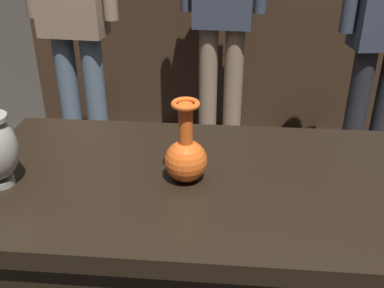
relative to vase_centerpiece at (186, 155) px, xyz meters
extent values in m
cube|color=black|center=(0.03, 0.01, -0.10)|extent=(1.20, 0.64, 0.05)
cube|color=#382619|center=(0.03, 2.21, -0.40)|extent=(2.60, 0.40, 0.95)
sphere|color=#E55B1E|center=(0.00, 0.00, -0.02)|extent=(0.11, 0.11, 0.11)
cylinder|color=#E55B1E|center=(0.00, 0.00, 0.08)|extent=(0.04, 0.04, 0.11)
torus|color=#E55B1E|center=(0.00, 0.00, 0.14)|extent=(0.07, 0.07, 0.01)
cylinder|color=gray|center=(-0.46, -0.06, -0.06)|extent=(0.07, 0.07, 0.02)
cylinder|color=slate|center=(-0.61, 1.22, -0.45)|extent=(0.11, 0.11, 0.85)
cylinder|color=slate|center=(-0.76, 1.23, -0.45)|extent=(0.11, 0.11, 0.85)
cylinder|color=#846B56|center=(0.12, 1.55, -0.46)|extent=(0.11, 0.11, 0.82)
cylinder|color=#846B56|center=(-0.03, 1.56, -0.46)|extent=(0.11, 0.11, 0.82)
cylinder|color=#232328|center=(0.92, 1.31, -0.47)|extent=(0.11, 0.11, 0.80)
cylinder|color=#232328|center=(0.78, 1.28, -0.47)|extent=(0.11, 0.11, 0.80)
camera|label=1|loc=(0.10, -0.99, 0.56)|focal=42.38mm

